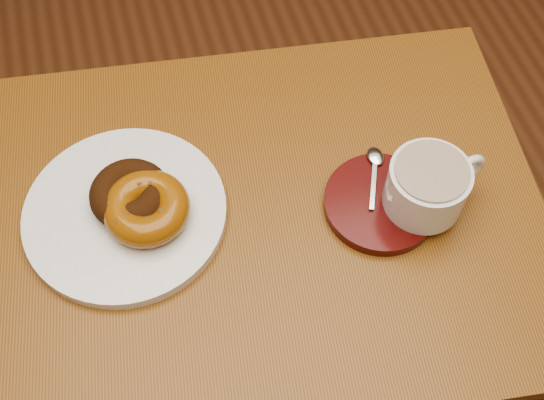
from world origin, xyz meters
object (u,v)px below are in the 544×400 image
object	(u,v)px
donut_plate	(125,213)
coffee_cup	(428,185)
cafe_table	(258,251)
saucer	(381,203)

from	to	relation	value
donut_plate	coffee_cup	bearing A→B (deg)	-13.58
coffee_cup	cafe_table	bearing A→B (deg)	157.40
cafe_table	donut_plate	xyz separation A→B (m)	(-0.16, 0.04, 0.12)
cafe_table	donut_plate	size ratio (longest dim) A/B	3.13
donut_plate	coffee_cup	world-z (taller)	coffee_cup
saucer	donut_plate	bearing A→B (deg)	166.83
donut_plate	saucer	size ratio (longest dim) A/B	1.77
donut_plate	coffee_cup	size ratio (longest dim) A/B	1.94
cafe_table	coffee_cup	xyz separation A→B (m)	(0.20, -0.05, 0.16)
donut_plate	saucer	xyz separation A→B (m)	(0.32, -0.07, -0.00)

